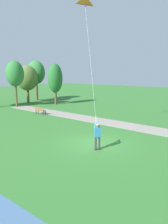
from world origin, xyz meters
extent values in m
plane|color=#33702D|center=(0.00, 0.00, 0.00)|extent=(120.00, 120.00, 0.00)
cube|color=gray|center=(5.98, 2.00, 0.01)|extent=(3.18, 32.05, 0.02)
cube|color=#232328|center=(-0.96, -0.77, 0.03)|extent=(0.24, 0.25, 0.06)
cylinder|color=#383842|center=(-0.97, -0.78, 0.45)|extent=(0.14, 0.14, 0.82)
cube|color=#232328|center=(-0.78, -0.93, 0.03)|extent=(0.24, 0.25, 0.06)
cylinder|color=#383842|center=(-0.80, -0.94, 0.45)|extent=(0.14, 0.14, 0.82)
cube|color=teal|center=(-0.88, -0.86, 1.16)|extent=(0.44, 0.43, 0.60)
sphere|color=#996B4C|center=(-0.88, -0.86, 1.62)|extent=(0.22, 0.22, 0.22)
ellipsoid|color=tan|center=(-0.89, -0.87, 1.66)|extent=(0.32, 0.32, 0.13)
cylinder|color=teal|center=(-0.80, -0.64, 1.61)|extent=(0.56, 0.26, 0.43)
cylinder|color=teal|center=(-0.67, -0.76, 1.61)|extent=(0.22, 0.56, 0.43)
sphere|color=#996B4C|center=(-0.63, -0.58, 1.74)|extent=(0.10, 0.10, 0.10)
pyramid|color=orange|center=(2.00, 2.26, 10.27)|extent=(1.14, 0.79, 0.58)
cone|color=purple|center=(2.06, 2.38, 9.89)|extent=(0.27, 0.27, 0.22)
cylinder|color=black|center=(2.06, 2.38, 10.00)|extent=(0.96, 0.51, 0.02)
cylinder|color=silver|center=(0.72, 0.90, 5.79)|extent=(2.70, 2.97, 8.10)
cube|color=brown|center=(4.60, 11.04, 0.45)|extent=(0.48, 1.51, 0.05)
cube|color=brown|center=(4.41, 11.04, 0.68)|extent=(0.08, 1.50, 0.40)
cube|color=#2D2D33|center=(4.78, 11.70, 0.23)|extent=(0.06, 0.06, 0.45)
cube|color=#2D2D33|center=(4.46, 11.71, 0.23)|extent=(0.06, 0.06, 0.45)
cube|color=#2D2D33|center=(4.75, 10.36, 0.23)|extent=(0.06, 0.06, 0.45)
cube|color=#2D2D33|center=(4.43, 10.37, 0.23)|extent=(0.06, 0.06, 0.45)
cylinder|color=brown|center=(6.12, 18.01, 1.74)|extent=(0.29, 0.29, 3.48)
ellipsoid|color=#2D7533|center=(6.12, 18.01, 4.74)|extent=(2.57, 2.44, 3.61)
cylinder|color=brown|center=(9.83, 20.17, 1.30)|extent=(0.36, 0.36, 2.59)
ellipsoid|color=#567033|center=(9.83, 20.17, 4.01)|extent=(3.56, 3.25, 4.06)
cylinder|color=brown|center=(11.26, 15.20, 1.25)|extent=(0.36, 0.36, 2.50)
ellipsoid|color=#236628|center=(11.26, 15.20, 4.04)|extent=(2.42, 2.04, 4.41)
cylinder|color=brown|center=(12.88, 21.65, 1.73)|extent=(0.44, 0.44, 3.47)
ellipsoid|color=#2D7533|center=(12.88, 21.65, 4.91)|extent=(2.97, 3.40, 4.12)
camera|label=1|loc=(-11.58, -8.06, 4.95)|focal=33.50mm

